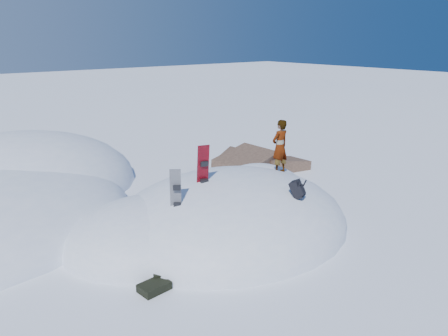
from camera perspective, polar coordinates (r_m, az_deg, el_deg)
ground at (r=12.26m, az=0.73°, el=-7.68°), size 120.00×120.00×0.00m
snow_mound at (r=12.33m, az=-0.61°, el=-7.53°), size 8.00×6.00×3.00m
rock_outcrop at (r=16.66m, az=4.00°, el=-0.93°), size 4.68×4.41×1.68m
snowboard_red at (r=11.33m, az=-2.76°, el=-0.85°), size 0.38×0.35×1.65m
snowboard_dark at (r=10.44m, az=-6.28°, el=-3.89°), size 0.28×0.28×1.42m
backpack at (r=11.17m, az=9.62°, el=-2.77°), size 0.45×0.51×0.53m
gear_pile at (r=9.54m, az=-8.95°, el=-14.84°), size 0.81×0.62×0.22m
person at (r=13.10m, az=7.31°, el=2.78°), size 0.61×0.41×1.63m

